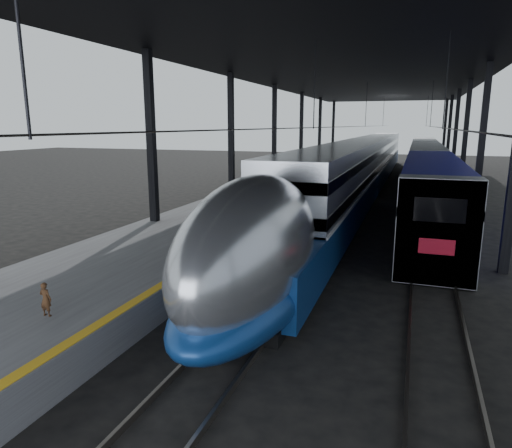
% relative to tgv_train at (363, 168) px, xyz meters
% --- Properties ---
extents(ground, '(160.00, 160.00, 0.00)m').
position_rel_tgv_train_xyz_m(ground, '(-2.00, -24.95, -2.07)').
color(ground, black).
rests_on(ground, ground).
extents(platform, '(6.00, 80.00, 1.00)m').
position_rel_tgv_train_xyz_m(platform, '(-5.50, -4.95, -1.57)').
color(platform, '#4C4C4F').
rests_on(platform, ground).
extents(yellow_strip, '(0.30, 80.00, 0.01)m').
position_rel_tgv_train_xyz_m(yellow_strip, '(-2.70, -4.95, -1.07)').
color(yellow_strip, gold).
rests_on(yellow_strip, platform).
extents(rails, '(6.52, 80.00, 0.16)m').
position_rel_tgv_train_xyz_m(rails, '(2.50, -4.95, -1.99)').
color(rails, slate).
rests_on(rails, ground).
extents(canopy, '(18.00, 75.00, 9.47)m').
position_rel_tgv_train_xyz_m(canopy, '(-0.10, -4.95, 7.04)').
color(canopy, black).
rests_on(canopy, ground).
extents(tgv_train, '(3.09, 65.20, 4.43)m').
position_rel_tgv_train_xyz_m(tgv_train, '(0.00, 0.00, 0.00)').
color(tgv_train, '#ADAFB4').
rests_on(tgv_train, ground).
extents(second_train, '(2.80, 56.05, 3.85)m').
position_rel_tgv_train_xyz_m(second_train, '(5.00, 4.60, -0.12)').
color(second_train, navy).
rests_on(second_train, ground).
extents(child, '(0.32, 0.21, 0.87)m').
position_rel_tgv_train_xyz_m(child, '(-4.22, -30.81, -0.64)').
color(child, '#432916').
rests_on(child, platform).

